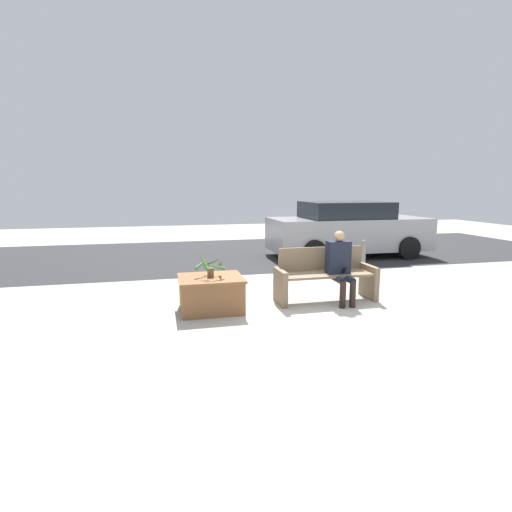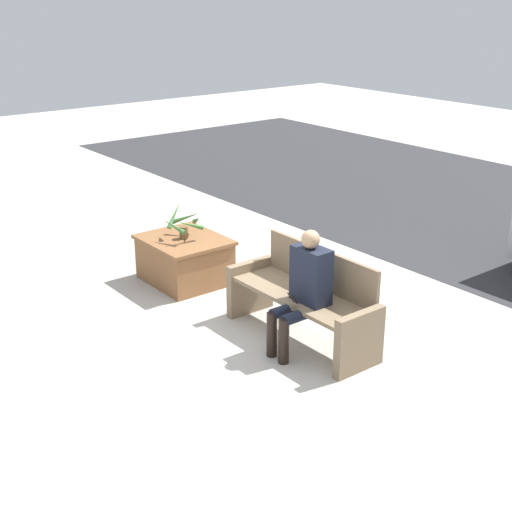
{
  "view_description": "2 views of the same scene",
  "coord_description": "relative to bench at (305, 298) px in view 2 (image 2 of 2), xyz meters",
  "views": [
    {
      "loc": [
        -2.51,
        -5.8,
        1.96
      ],
      "look_at": [
        -1.0,
        0.5,
        0.84
      ],
      "focal_mm": 28.0,
      "sensor_mm": 36.0,
      "label": 1
    },
    {
      "loc": [
        5.08,
        -3.9,
        3.35
      ],
      "look_at": [
        -0.66,
        0.6,
        0.6
      ],
      "focal_mm": 50.0,
      "sensor_mm": 36.0,
      "label": 2
    }
  ],
  "objects": [
    {
      "name": "ground_plane",
      "position": [
        -0.23,
        -0.53,
        -0.43
      ],
      "size": [
        30.0,
        30.0,
        0.0
      ],
      "primitive_type": "plane",
      "color": "#ADA89E"
    },
    {
      "name": "bench",
      "position": [
        0.0,
        0.0,
        0.0
      ],
      "size": [
        1.74,
        0.58,
        0.91
      ],
      "color": "#7A664C",
      "rests_on": "ground_plane"
    },
    {
      "name": "person_seated",
      "position": [
        0.19,
        -0.19,
        0.25
      ],
      "size": [
        0.39,
        0.57,
        1.23
      ],
      "color": "black",
      "rests_on": "ground_plane"
    },
    {
      "name": "planter_box",
      "position": [
        -2.01,
        -0.14,
        -0.14
      ],
      "size": [
        1.01,
        0.87,
        0.55
      ],
      "color": "brown",
      "rests_on": "ground_plane"
    },
    {
      "name": "potted_plant",
      "position": [
        -2.0,
        -0.14,
        0.31
      ],
      "size": [
        0.49,
        0.49,
        0.41
      ],
      "color": "brown",
      "rests_on": "planter_box"
    }
  ]
}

